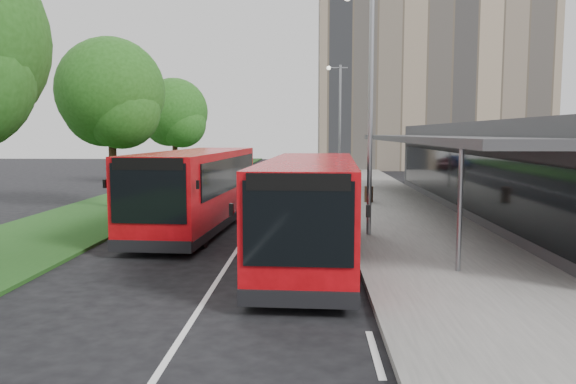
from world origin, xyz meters
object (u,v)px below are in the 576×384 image
(bollard, at_px, (360,179))
(bus_second, at_px, (197,190))
(bus_main, at_px, (310,209))
(car_near, at_px, (303,163))
(lamp_post_far, at_px, (339,116))
(car_far, at_px, (284,161))
(tree_far, at_px, (174,116))
(litter_bin, at_px, (369,194))
(lamp_post_near, at_px, (368,97))
(tree_mid, at_px, (111,99))

(bollard, bearing_deg, bus_second, -115.59)
(bus_main, distance_m, car_near, 40.13)
(lamp_post_far, bearing_deg, car_near, 99.01)
(bus_second, xyz_separation_m, car_far, (1.20, 39.86, -0.89))
(tree_far, xyz_separation_m, litter_bin, (12.12, -10.09, -4.14))
(lamp_post_near, height_order, bus_main, lamp_post_near)
(lamp_post_far, relative_size, bus_main, 0.79)
(bus_second, height_order, litter_bin, bus_second)
(litter_bin, bearing_deg, bus_second, -133.53)
(bollard, bearing_deg, car_near, 100.89)
(litter_bin, relative_size, car_far, 0.21)
(bus_second, distance_m, litter_bin, 10.26)
(tree_mid, relative_size, car_far, 2.19)
(bus_main, height_order, bus_second, bus_second)
(tree_far, relative_size, bus_second, 0.70)
(tree_mid, xyz_separation_m, bollard, (12.33, 9.64, -4.43))
(bollard, relative_size, car_far, 0.30)
(lamp_post_near, relative_size, bus_second, 0.77)
(bollard, bearing_deg, lamp_post_near, -94.13)
(tree_mid, bearing_deg, litter_bin, 8.94)
(tree_far, bearing_deg, tree_mid, -90.00)
(car_near, bearing_deg, tree_mid, -125.10)
(tree_far, height_order, car_far, tree_far)
(bus_main, xyz_separation_m, bus_second, (-4.16, 4.92, 0.04))
(lamp_post_far, relative_size, litter_bin, 10.31)
(tree_mid, height_order, lamp_post_far, lamp_post_far)
(lamp_post_far, relative_size, bus_second, 0.77)
(tree_mid, relative_size, bus_main, 0.79)
(lamp_post_far, relative_size, bollard, 7.40)
(car_far, bearing_deg, tree_mid, -82.03)
(lamp_post_near, xyz_separation_m, bus_second, (-6.04, 1.55, -3.23))
(tree_far, height_order, litter_bin, tree_far)
(tree_far, distance_m, bus_main, 24.46)
(bus_main, bearing_deg, bus_second, 132.79)
(lamp_post_near, bearing_deg, bollard, 85.87)
(litter_bin, bearing_deg, bus_main, -103.13)
(lamp_post_far, xyz_separation_m, bus_main, (-1.88, -23.36, -3.27))
(bus_second, distance_m, bollard, 16.80)
(tree_mid, xyz_separation_m, bus_second, (5.08, -5.50, -3.64))
(car_near, bearing_deg, lamp_post_near, -105.04)
(tree_mid, relative_size, bollard, 7.34)
(tree_mid, height_order, car_far, tree_mid)
(lamp_post_far, height_order, litter_bin, lamp_post_far)
(bus_second, bearing_deg, car_near, 88.25)
(tree_far, distance_m, bollard, 13.17)
(tree_far, xyz_separation_m, bus_main, (9.25, -22.41, -3.23))
(tree_far, bearing_deg, car_far, 74.31)
(lamp_post_near, height_order, bollard, lamp_post_near)
(tree_mid, distance_m, bus_main, 14.40)
(lamp_post_far, xyz_separation_m, litter_bin, (0.99, -11.04, -4.18))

